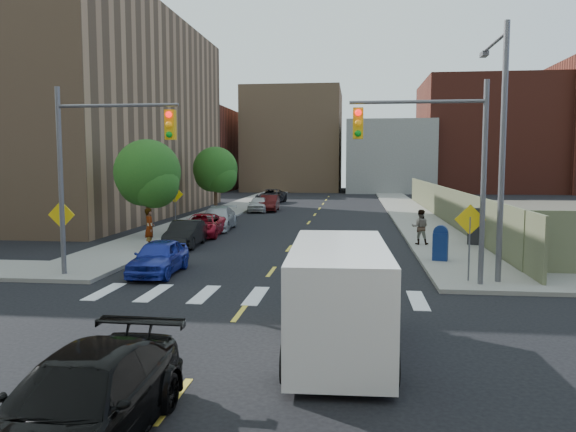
% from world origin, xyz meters
% --- Properties ---
extents(ground, '(160.00, 160.00, 0.00)m').
position_xyz_m(ground, '(0.00, 0.00, 0.00)').
color(ground, black).
rests_on(ground, ground).
extents(sidewalk_nw, '(3.50, 73.00, 0.15)m').
position_xyz_m(sidewalk_nw, '(-7.75, 41.50, 0.07)').
color(sidewalk_nw, gray).
rests_on(sidewalk_nw, ground).
extents(sidewalk_ne, '(3.50, 73.00, 0.15)m').
position_xyz_m(sidewalk_ne, '(7.75, 41.50, 0.07)').
color(sidewalk_ne, gray).
rests_on(sidewalk_ne, ground).
extents(fence_north, '(0.12, 44.00, 2.50)m').
position_xyz_m(fence_north, '(9.60, 28.00, 1.25)').
color(fence_north, '#5E6748').
rests_on(fence_north, ground).
extents(building_nw, '(22.00, 30.00, 16.00)m').
position_xyz_m(building_nw, '(-22.00, 30.00, 8.00)').
color(building_nw, '#8C6B4C').
rests_on(building_nw, ground).
extents(bg_bldg_west, '(14.00, 18.00, 12.00)m').
position_xyz_m(bg_bldg_west, '(-22.00, 70.00, 6.00)').
color(bg_bldg_west, '#592319').
rests_on(bg_bldg_west, ground).
extents(bg_bldg_midwest, '(14.00, 16.00, 15.00)m').
position_xyz_m(bg_bldg_midwest, '(-6.00, 72.00, 7.50)').
color(bg_bldg_midwest, '#8C6B4C').
rests_on(bg_bldg_midwest, ground).
extents(bg_bldg_center, '(12.00, 16.00, 10.00)m').
position_xyz_m(bg_bldg_center, '(8.00, 70.00, 5.00)').
color(bg_bldg_center, gray).
rests_on(bg_bldg_center, ground).
extents(bg_bldg_east, '(18.00, 18.00, 16.00)m').
position_xyz_m(bg_bldg_east, '(22.00, 72.00, 8.00)').
color(bg_bldg_east, '#592319').
rests_on(bg_bldg_east, ground).
extents(signal_nw, '(4.59, 0.30, 7.00)m').
position_xyz_m(signal_nw, '(-5.98, 6.00, 4.53)').
color(signal_nw, '#59595E').
rests_on(signal_nw, ground).
extents(signal_ne, '(4.59, 0.30, 7.00)m').
position_xyz_m(signal_ne, '(5.98, 6.00, 4.53)').
color(signal_ne, '#59595E').
rests_on(signal_ne, ground).
extents(streetlight_ne, '(0.25, 3.70, 9.00)m').
position_xyz_m(streetlight_ne, '(8.20, 6.90, 5.22)').
color(streetlight_ne, '#59595E').
rests_on(streetlight_ne, ground).
extents(warn_sign_nw, '(1.06, 0.06, 2.83)m').
position_xyz_m(warn_sign_nw, '(-7.80, 6.50, 1.99)').
color(warn_sign_nw, '#59595E').
rests_on(warn_sign_nw, ground).
extents(warn_sign_ne, '(1.06, 0.06, 2.83)m').
position_xyz_m(warn_sign_ne, '(7.20, 6.50, 1.99)').
color(warn_sign_ne, '#59595E').
rests_on(warn_sign_ne, ground).
extents(warn_sign_midwest, '(1.06, 0.06, 2.83)m').
position_xyz_m(warn_sign_midwest, '(-7.80, 20.00, 1.99)').
color(warn_sign_midwest, '#59595E').
rests_on(warn_sign_midwest, ground).
extents(tree_west_near, '(3.66, 3.64, 5.52)m').
position_xyz_m(tree_west_near, '(-8.00, 16.05, 3.48)').
color(tree_west_near, '#332114').
rests_on(tree_west_near, ground).
extents(tree_west_far, '(3.66, 3.64, 5.52)m').
position_xyz_m(tree_west_far, '(-8.00, 31.05, 3.48)').
color(tree_west_far, '#332114').
rests_on(tree_west_far, ground).
extents(parked_car_blue, '(1.67, 3.96, 1.33)m').
position_xyz_m(parked_car_blue, '(-4.20, 7.00, 0.67)').
color(parked_car_blue, navy).
rests_on(parked_car_blue, ground).
extents(parked_car_black, '(1.59, 4.08, 1.32)m').
position_xyz_m(parked_car_black, '(-5.29, 13.94, 0.66)').
color(parked_car_black, black).
rests_on(parked_car_black, ground).
extents(parked_car_red, '(2.36, 4.74, 1.29)m').
position_xyz_m(parked_car_red, '(-5.50, 17.96, 0.65)').
color(parked_car_red, '#A21021').
rests_on(parked_car_red, ground).
extents(parked_car_silver, '(2.21, 4.98, 1.42)m').
position_xyz_m(parked_car_silver, '(-5.41, 21.11, 0.71)').
color(parked_car_silver, '#9DA1A4').
rests_on(parked_car_silver, ground).
extents(parked_car_white, '(1.61, 3.93, 1.34)m').
position_xyz_m(parked_car_white, '(-4.98, 34.06, 0.67)').
color(parked_car_white, '#B8B8B8').
rests_on(parked_car_white, ground).
extents(parked_car_maroon, '(1.70, 4.29, 1.39)m').
position_xyz_m(parked_car_maroon, '(-4.20, 34.96, 0.70)').
color(parked_car_maroon, '#3A0B0B').
rests_on(parked_car_maroon, ground).
extents(parked_car_grey, '(2.94, 5.45, 1.45)m').
position_xyz_m(parked_car_grey, '(-5.50, 44.63, 0.73)').
color(parked_car_grey, black).
rests_on(parked_car_grey, ground).
extents(black_sedan, '(2.07, 4.91, 1.42)m').
position_xyz_m(black_sedan, '(-0.80, -5.82, 0.71)').
color(black_sedan, black).
rests_on(black_sedan, ground).
extents(cargo_van, '(2.42, 5.49, 2.48)m').
position_xyz_m(cargo_van, '(2.89, -0.91, 1.30)').
color(cargo_van, white).
rests_on(cargo_van, ground).
extents(mailbox, '(0.71, 0.61, 1.49)m').
position_xyz_m(mailbox, '(6.83, 10.58, 0.87)').
color(mailbox, navy).
rests_on(mailbox, sidewalk_ne).
extents(payphone, '(0.68, 0.63, 1.85)m').
position_xyz_m(payphone, '(9.20, 15.45, 1.07)').
color(payphone, black).
rests_on(payphone, sidewalk_ne).
extents(pedestrian_west, '(0.67, 0.82, 1.92)m').
position_xyz_m(pedestrian_west, '(-6.63, 12.52, 1.11)').
color(pedestrian_west, gray).
rests_on(pedestrian_west, sidewalk_nw).
extents(pedestrian_east, '(0.93, 0.77, 1.76)m').
position_xyz_m(pedestrian_east, '(6.51, 15.17, 1.03)').
color(pedestrian_east, gray).
rests_on(pedestrian_east, sidewalk_ne).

